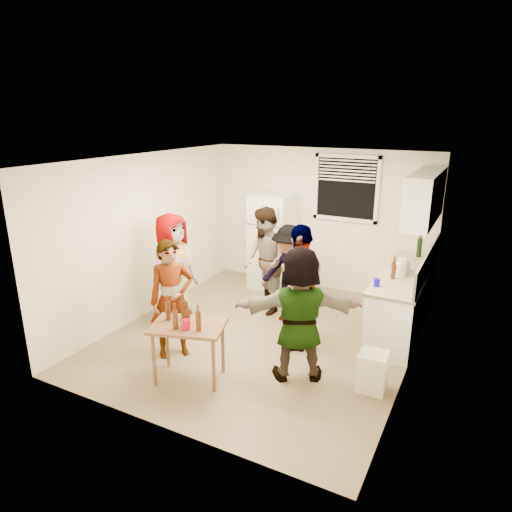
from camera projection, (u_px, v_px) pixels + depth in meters
The scene contains 23 objects.
room at pixel (263, 336), 6.55m from camera, with size 4.00×4.50×2.50m, color white, non-canonical shape.
window at pixel (346, 188), 7.67m from camera, with size 1.12×0.10×1.06m, color white, non-canonical shape.
refrigerator at pixel (273, 241), 8.22m from camera, with size 0.70×0.70×1.70m, color white.
counter_lower at pixel (402, 302), 6.65m from camera, with size 0.60×2.20×0.86m, color white.
countertop at pixel (405, 273), 6.51m from camera, with size 0.64×2.22×0.04m, color beige.
backsplash at pixel (428, 262), 6.32m from camera, with size 0.03×2.20×0.36m, color #BBB4AA.
upper_cabinets at pixel (425, 197), 6.30m from camera, with size 0.34×1.60×0.70m, color white.
kettle at pixel (401, 272), 6.48m from camera, with size 0.27×0.22×0.22m, color silver, non-canonical shape.
paper_towel at pixel (401, 276), 6.32m from camera, with size 0.12×0.12×0.26m, color white.
wine_bottle at pixel (418, 257), 7.17m from camera, with size 0.08×0.08×0.30m, color black.
beer_bottle_counter at pixel (393, 279), 6.23m from camera, with size 0.06×0.06×0.24m, color #47230C.
blue_cup at pixel (376, 286), 5.95m from camera, with size 0.08×0.08×0.11m, color #1307D5.
picture_frame at pixel (428, 257), 6.90m from camera, with size 0.02×0.19×0.16m, color gold.
trash_bin at pixel (373, 370), 5.22m from camera, with size 0.31×0.31×0.46m, color silver.
serving_table at pixel (190, 378), 5.51m from camera, with size 0.84×0.56×0.71m, color brown, non-canonical shape.
beer_bottle_table at pixel (184, 319), 5.44m from camera, with size 0.06×0.06×0.24m, color #47230C.
red_cup at pixel (186, 329), 5.18m from camera, with size 0.09×0.09×0.12m, color red.
guest_grey at pixel (176, 323), 6.95m from camera, with size 0.84×1.71×0.54m, color gray.
guest_stripe at pixel (175, 354), 6.07m from camera, with size 0.57×1.57×0.37m, color #141933.
guest_back_left at pixel (265, 310), 7.40m from camera, with size 0.82×1.69×0.64m, color brown.
guest_back_right at pixel (289, 320), 7.04m from camera, with size 0.98×1.51×0.56m, color #424147.
guest_black at pixel (299, 345), 6.29m from camera, with size 1.01×1.72×0.42m, color black.
guest_orange at pixel (298, 376), 5.55m from camera, with size 1.53×1.65×0.49m, color #C98044.
Camera 1 is at (2.65, -5.28, 3.06)m, focal length 32.00 mm.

